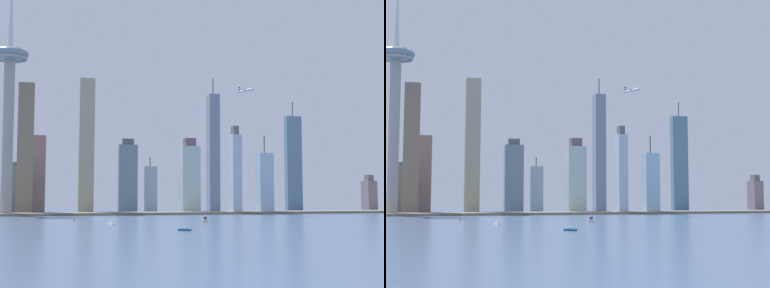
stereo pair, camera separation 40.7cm
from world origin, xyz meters
TOP-DOWN VIEW (x-y plane):
  - waterfront_pier at (0.00, 506.83)m, footprint 765.39×42.00m
  - observation_tower at (-217.58, 509.88)m, footprint 44.85×44.85m
  - skyscraper_0 at (-210.73, 588.58)m, footprint 18.39×24.25m
  - skyscraper_1 at (14.46, 539.24)m, footprint 24.19×26.62m
  - skyscraper_3 at (67.29, 503.71)m, footprint 12.06×21.61m
  - skyscraper_4 at (289.82, 551.14)m, footprint 14.78×20.90m
  - skyscraper_5 at (-63.12, 588.85)m, footprint 26.15×19.36m
  - skyscraper_6 at (108.26, 504.34)m, footprint 18.94×18.95m
  - skyscraper_7 at (-122.07, 553.40)m, footprint 19.38×25.29m
  - skyscraper_8 at (-26.99, 615.57)m, footprint 19.02×16.34m
  - skyscraper_9 at (69.58, 617.99)m, footprint 15.84×21.13m
  - skyscraper_10 at (-185.02, 617.51)m, footprint 19.80×27.38m
  - skyscraper_11 at (201.82, 623.35)m, footprint 24.93×12.05m
  - skyscraper_12 at (-199.22, 552.25)m, footprint 19.60×14.13m
  - boat_0 at (-113.18, 281.27)m, footprint 5.45×9.37m
  - boat_1 at (-69.44, 196.45)m, footprint 9.06×9.10m
  - boat_2 at (-22.72, 316.00)m, footprint 8.28×15.18m
  - channel_buoy_0 at (-141.50, 356.66)m, footprint 1.78×1.78m
  - channel_buoy_2 at (57.57, 302.92)m, footprint 1.07×1.07m
  - airplane at (71.21, 469.33)m, footprint 25.41×27.77m

SIDE VIEW (x-z plane):
  - boat_1 at x=-69.44m, z-range -0.40..2.50m
  - channel_buoy_2 at x=57.57m, z-range 0.00..2.35m
  - boat_0 at x=-113.18m, z-range -3.03..5.59m
  - channel_buoy_0 at x=-141.50m, z-range 0.00..2.66m
  - waterfront_pier at x=0.00m, z-range 0.00..3.01m
  - boat_2 at x=-22.72m, z-range -2.86..6.27m
  - skyscraper_4 at x=289.82m, z-range -2.67..50.97m
  - skyscraper_0 at x=-210.73m, z-range -1.49..66.58m
  - skyscraper_8 at x=-26.99m, z-range -6.45..72.15m
  - skyscraper_6 at x=108.26m, z-range -11.70..91.23m
  - skyscraper_1 at x=14.46m, z-range -3.40..96.94m
  - skyscraper_5 at x=-63.12m, z-range -2.67..100.13m
  - skyscraper_10 at x=-185.02m, z-range 0.00..106.85m
  - skyscraper_3 at x=67.29m, z-range -3.56..110.90m
  - skyscraper_11 at x=201.82m, z-range -11.45..159.32m
  - skyscraper_12 at x=-199.22m, z-range 0.00..168.89m
  - skyscraper_9 at x=69.58m, z-range -12.59..188.85m
  - skyscraper_7 at x=-122.07m, z-range 0.00..177.48m
  - observation_tower at x=-217.58m, z-range 2.05..310.06m
  - airplane at x=71.21m, z-range 152.24..160.32m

